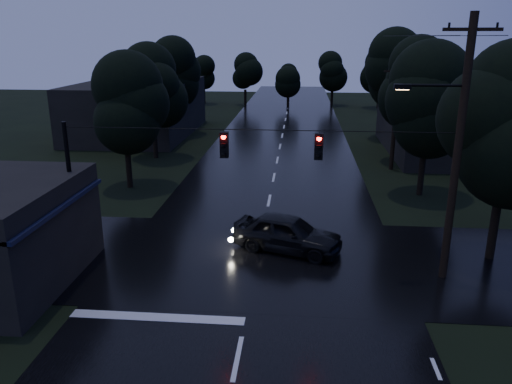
# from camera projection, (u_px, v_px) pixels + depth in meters

# --- Properties ---
(main_road) EXTENTS (12.00, 120.00, 0.02)m
(main_road) POSITION_uv_depth(u_px,v_px,m) (277.00, 160.00, 38.60)
(main_road) COLOR black
(main_road) RESTS_ON ground
(cross_street) EXTENTS (60.00, 9.00, 0.02)m
(cross_street) POSITION_uv_depth(u_px,v_px,m) (257.00, 259.00, 21.49)
(cross_street) COLOR black
(cross_street) RESTS_ON ground
(building_far_right) EXTENTS (10.00, 14.00, 4.40)m
(building_far_right) POSITION_uv_depth(u_px,v_px,m) (452.00, 126.00, 40.57)
(building_far_right) COLOR black
(building_far_right) RESTS_ON ground
(building_far_left) EXTENTS (10.00, 16.00, 5.00)m
(building_far_left) POSITION_uv_depth(u_px,v_px,m) (139.00, 108.00, 48.54)
(building_far_left) COLOR black
(building_far_left) RESTS_ON ground
(utility_pole_main) EXTENTS (3.50, 0.30, 10.00)m
(utility_pole_main) POSITION_uv_depth(u_px,v_px,m) (456.00, 148.00, 18.35)
(utility_pole_main) COLOR black
(utility_pole_main) RESTS_ON ground
(utility_pole_far) EXTENTS (2.00, 0.30, 7.50)m
(utility_pole_far) POSITION_uv_depth(u_px,v_px,m) (395.00, 116.00, 34.85)
(utility_pole_far) COLOR black
(utility_pole_far) RESTS_ON ground
(anchor_pole_left) EXTENTS (0.18, 0.18, 6.00)m
(anchor_pole_left) POSITION_uv_depth(u_px,v_px,m) (72.00, 195.00, 20.27)
(anchor_pole_left) COLOR black
(anchor_pole_left) RESTS_ON ground
(span_signals) EXTENTS (15.00, 0.37, 1.12)m
(span_signals) POSITION_uv_depth(u_px,v_px,m) (270.00, 145.00, 18.92)
(span_signals) COLOR black
(span_signals) RESTS_ON ground
(tree_corner_near) EXTENTS (4.48, 4.48, 9.44)m
(tree_corner_near) POSITION_uv_depth(u_px,v_px,m) (510.00, 120.00, 19.81)
(tree_corner_near) COLOR black
(tree_corner_near) RESTS_ON ground
(tree_left_a) EXTENTS (3.92, 3.92, 8.26)m
(tree_left_a) POSITION_uv_depth(u_px,v_px,m) (124.00, 104.00, 30.19)
(tree_left_a) COLOR black
(tree_left_a) RESTS_ON ground
(tree_left_b) EXTENTS (4.20, 4.20, 8.85)m
(tree_left_b) POSITION_uv_depth(u_px,v_px,m) (152.00, 86.00, 37.74)
(tree_left_b) COLOR black
(tree_left_b) RESTS_ON ground
(tree_left_c) EXTENTS (4.48, 4.48, 9.44)m
(tree_left_c) POSITION_uv_depth(u_px,v_px,m) (176.00, 72.00, 47.18)
(tree_left_c) COLOR black
(tree_left_c) RESTS_ON ground
(tree_right_a) EXTENTS (4.20, 4.20, 8.85)m
(tree_right_a) POSITION_uv_depth(u_px,v_px,m) (429.00, 101.00, 28.56)
(tree_right_a) COLOR black
(tree_right_a) RESTS_ON ground
(tree_right_b) EXTENTS (4.48, 4.48, 9.44)m
(tree_right_b) POSITION_uv_depth(u_px,v_px,m) (411.00, 82.00, 36.01)
(tree_right_b) COLOR black
(tree_right_b) RESTS_ON ground
(tree_right_c) EXTENTS (4.76, 4.76, 10.03)m
(tree_right_c) POSITION_uv_depth(u_px,v_px,m) (395.00, 69.00, 45.35)
(tree_right_c) COLOR black
(tree_right_c) RESTS_ON ground
(car) EXTENTS (5.23, 3.41, 1.65)m
(car) POSITION_uv_depth(u_px,v_px,m) (288.00, 233.00, 22.11)
(car) COLOR black
(car) RESTS_ON ground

